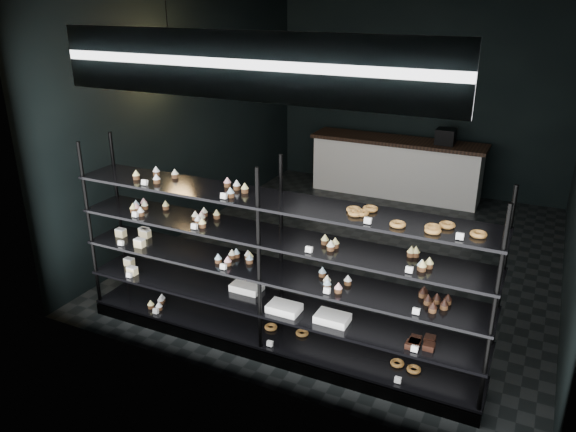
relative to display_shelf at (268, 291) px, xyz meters
The scene contains 5 objects.
room 2.64m from the display_shelf, 88.56° to the left, with size 5.01×6.01×3.20m.
display_shelf is the anchor object (origin of this frame).
signage 2.17m from the display_shelf, 82.66° to the right, with size 3.30×0.05×0.50m.
pendant_lamp 3.22m from the display_shelf, 143.66° to the left, with size 0.35×0.35×0.90m.
service_counter 4.95m from the display_shelf, 91.55° to the left, with size 2.90×0.65×1.23m.
Camera 1 is at (2.12, -6.55, 3.24)m, focal length 35.00 mm.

